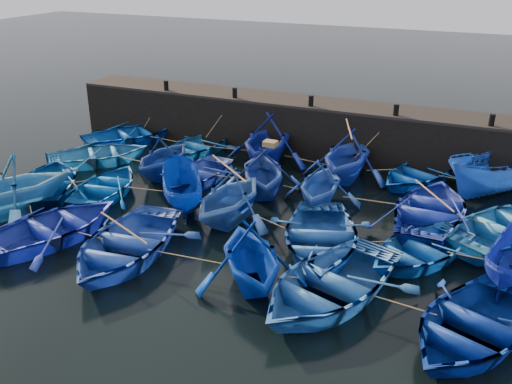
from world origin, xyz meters
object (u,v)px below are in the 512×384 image
at_px(boat_0, 131,134).
at_px(boat_8, 195,174).
at_px(boat_13, 50,181).
at_px(wooden_crate, 270,144).
at_px(boat_20, 9,185).

distance_m(boat_0, boat_8, 6.80).
height_order(boat_13, wooden_crate, wooden_crate).
bearing_deg(boat_8, boat_13, -141.79).
xyz_separation_m(boat_13, boat_20, (0.22, -2.29, 0.72)).
xyz_separation_m(boat_0, boat_13, (0.72, -6.82, -0.02)).
distance_m(boat_13, wooden_crate, 9.41).
height_order(boat_8, boat_13, boat_13).
distance_m(boat_8, wooden_crate, 3.92).
xyz_separation_m(boat_0, boat_20, (0.94, -9.11, 0.70)).
bearing_deg(wooden_crate, boat_13, -158.12).
distance_m(boat_0, wooden_crate, 10.05).
relative_size(boat_0, boat_13, 1.05).
xyz_separation_m(boat_0, boat_8, (5.83, -3.50, -0.07)).
relative_size(boat_0, boat_8, 1.16).
xyz_separation_m(boat_8, boat_20, (-4.88, -5.61, 0.77)).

